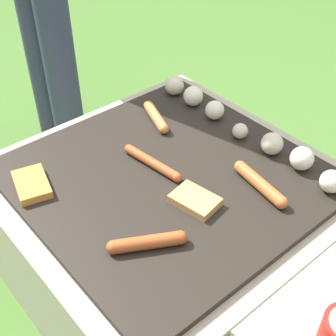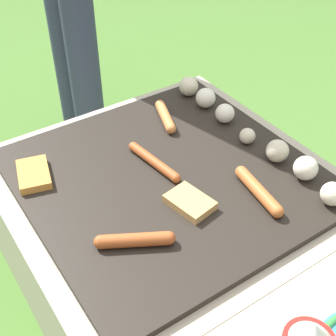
{
  "view_description": "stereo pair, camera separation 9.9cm",
  "coord_description": "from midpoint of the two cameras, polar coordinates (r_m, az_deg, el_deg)",
  "views": [
    {
      "loc": [
        0.66,
        -0.56,
        1.14
      ],
      "look_at": [
        0.0,
        0.0,
        0.42
      ],
      "focal_mm": 50.0,
      "sensor_mm": 36.0,
      "label": 1
    },
    {
      "loc": [
        0.72,
        -0.49,
        1.14
      ],
      "look_at": [
        0.0,
        0.0,
        0.42
      ],
      "focal_mm": 50.0,
      "sensor_mm": 36.0,
      "label": 2
    }
  ],
  "objects": [
    {
      "name": "ground_plane",
      "position": [
        1.43,
        -2.02,
        -13.08
      ],
      "size": [
        14.0,
        14.0,
        0.0
      ],
      "primitive_type": "plane",
      "color": "#47702D"
    },
    {
      "name": "grill",
      "position": [
        1.28,
        -2.22,
        -7.72
      ],
      "size": [
        0.77,
        0.77,
        0.4
      ],
      "color": "#A89E8C",
      "rests_on": "ground_plane"
    },
    {
      "name": "sausage_front_center",
      "position": [
        1.32,
        -3.63,
        6.19
      ],
      "size": [
        0.15,
        0.07,
        0.03
      ],
      "color": "#C6753D",
      "rests_on": "grill"
    },
    {
      "name": "sausage_front_left",
      "position": [
        0.97,
        -5.49,
        -9.14
      ],
      "size": [
        0.1,
        0.15,
        0.03
      ],
      "color": "#A34C23",
      "rests_on": "grill"
    },
    {
      "name": "sausage_back_right",
      "position": [
        1.16,
        -4.37,
        0.57
      ],
      "size": [
        0.19,
        0.04,
        0.02
      ],
      "color": "#A34C23",
      "rests_on": "grill"
    },
    {
      "name": "sausage_mid_left",
      "position": [
        1.1,
        8.66,
        -2.02
      ],
      "size": [
        0.18,
        0.05,
        0.03
      ],
      "color": "#B7602D",
      "rests_on": "grill"
    },
    {
      "name": "bread_slice_left",
      "position": [
        1.16,
        -18.64,
        -1.99
      ],
      "size": [
        0.13,
        0.1,
        0.02
      ],
      "color": "#D18438",
      "rests_on": "grill"
    },
    {
      "name": "bread_slice_center",
      "position": [
        1.06,
        0.65,
        -4.07
      ],
      "size": [
        0.12,
        0.09,
        0.02
      ],
      "color": "tan",
      "rests_on": "grill"
    },
    {
      "name": "mushroom_row",
      "position": [
        1.27,
        6.77,
        5.07
      ],
      "size": [
        0.63,
        0.07,
        0.06
      ],
      "color": "beige",
      "rests_on": "grill"
    }
  ]
}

